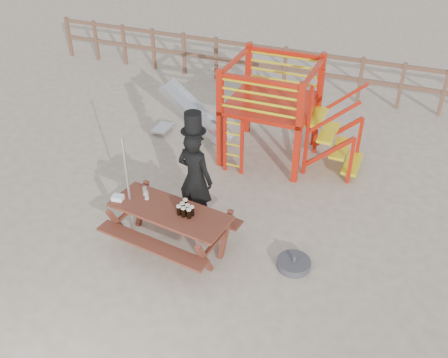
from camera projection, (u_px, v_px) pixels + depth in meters
ground at (187, 256)px, 8.14m from camera, size 60.00×60.00×0.00m
back_fence at (303, 67)px, 13.09m from camera, size 15.09×0.09×1.20m
playground_fort at (267, 109)px, 10.24m from camera, size 4.71×1.84×2.10m
picnic_table at (171, 224)px, 8.08m from camera, size 2.12×1.59×0.76m
man_with_hat at (195, 176)px, 8.36m from camera, size 0.73×0.54×2.14m
metal_pole at (129, 190)px, 8.05m from camera, size 0.04×0.04×1.91m
parasol_base at (294, 264)px, 7.91m from camera, size 0.54×0.54×0.23m
paper_bag at (118, 198)px, 8.13m from camera, size 0.20×0.17×0.08m
stout_pints at (186, 209)px, 7.79m from camera, size 0.27×0.28×0.17m
empty_glasses at (146, 193)px, 8.18m from camera, size 0.16×0.17×0.15m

